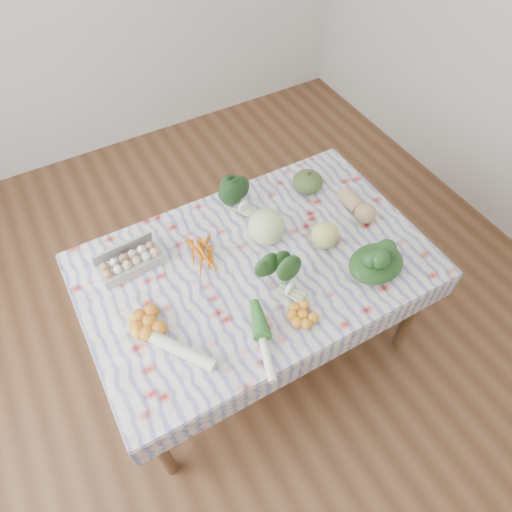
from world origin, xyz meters
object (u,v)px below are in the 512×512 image
egg_carton (131,264)px  cabbage (267,227)px  kabocha_squash (308,182)px  butternut_squash (358,205)px  dining_table (256,274)px  grapefruit (325,235)px

egg_carton → cabbage: (0.65, -0.15, 0.05)m
kabocha_squash → butternut_squash: same height
butternut_squash → dining_table: bearing=-177.5°
dining_table → cabbage: 0.24m
kabocha_squash → butternut_squash: 0.30m
dining_table → cabbage: size_ratio=8.87×
kabocha_squash → butternut_squash: bearing=-64.5°
kabocha_squash → grapefruit: size_ratio=1.23×
egg_carton → cabbage: size_ratio=1.67×
dining_table → grapefruit: 0.39m
dining_table → kabocha_squash: kabocha_squash is taller
egg_carton → kabocha_squash: (1.03, 0.05, 0.01)m
egg_carton → grapefruit: size_ratio=2.23×
egg_carton → kabocha_squash: 1.03m
kabocha_squash → butternut_squash: (0.13, -0.27, 0.00)m
kabocha_squash → egg_carton: bearing=-177.1°
egg_carton → butternut_squash: size_ratio=1.27×
cabbage → egg_carton: bearing=167.0°
dining_table → cabbage: (0.12, 0.11, 0.17)m
grapefruit → dining_table: bearing=170.5°
grapefruit → butternut_squash: bearing=19.6°
egg_carton → grapefruit: (0.88, -0.32, 0.03)m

